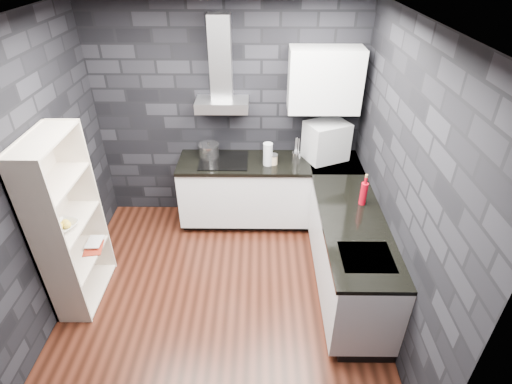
{
  "coord_description": "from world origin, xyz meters",
  "views": [
    {
      "loc": [
        0.39,
        -2.96,
        3.19
      ],
      "look_at": [
        0.35,
        0.45,
        1.0
      ],
      "focal_mm": 28.0,
      "sensor_mm": 36.0,
      "label": 1
    }
  ],
  "objects_px": {
    "glass_vase": "(268,154)",
    "utensil_crock": "(296,157)",
    "pot": "(209,151)",
    "storage_jar": "(274,160)",
    "bookshelf": "(68,224)",
    "fruit_bowl": "(64,226)",
    "red_bottle": "(363,194)",
    "appliance_garage": "(326,141)"
  },
  "relations": [
    {
      "from": "glass_vase",
      "to": "utensil_crock",
      "type": "relative_size",
      "value": 2.05
    },
    {
      "from": "pot",
      "to": "storage_jar",
      "type": "xyz_separation_m",
      "value": [
        0.79,
        -0.17,
        -0.03
      ]
    },
    {
      "from": "storage_jar",
      "to": "bookshelf",
      "type": "relative_size",
      "value": 0.06
    },
    {
      "from": "pot",
      "to": "bookshelf",
      "type": "bearing_deg",
      "value": -130.7
    },
    {
      "from": "storage_jar",
      "to": "fruit_bowl",
      "type": "relative_size",
      "value": 0.48
    },
    {
      "from": "pot",
      "to": "red_bottle",
      "type": "bearing_deg",
      "value": -31.0
    },
    {
      "from": "pot",
      "to": "utensil_crock",
      "type": "distance_m",
      "value": 1.06
    },
    {
      "from": "glass_vase",
      "to": "appliance_garage",
      "type": "relative_size",
      "value": 0.58
    },
    {
      "from": "red_bottle",
      "to": "bookshelf",
      "type": "relative_size",
      "value": 0.13
    },
    {
      "from": "glass_vase",
      "to": "fruit_bowl",
      "type": "xyz_separation_m",
      "value": [
        -1.9,
        -1.26,
        -0.1
      ]
    },
    {
      "from": "pot",
      "to": "bookshelf",
      "type": "distance_m",
      "value": 1.82
    },
    {
      "from": "storage_jar",
      "to": "bookshelf",
      "type": "height_order",
      "value": "bookshelf"
    },
    {
      "from": "bookshelf",
      "to": "storage_jar",
      "type": "bearing_deg",
      "value": 47.46
    },
    {
      "from": "storage_jar",
      "to": "bookshelf",
      "type": "distance_m",
      "value": 2.31
    },
    {
      "from": "bookshelf",
      "to": "fruit_bowl",
      "type": "xyz_separation_m",
      "value": [
        0.0,
        -0.07,
        0.04
      ]
    },
    {
      "from": "bookshelf",
      "to": "fruit_bowl",
      "type": "relative_size",
      "value": 7.79
    },
    {
      "from": "appliance_garage",
      "to": "fruit_bowl",
      "type": "height_order",
      "value": "appliance_garage"
    },
    {
      "from": "pot",
      "to": "storage_jar",
      "type": "bearing_deg",
      "value": -12.31
    },
    {
      "from": "glass_vase",
      "to": "red_bottle",
      "type": "relative_size",
      "value": 1.14
    },
    {
      "from": "appliance_garage",
      "to": "fruit_bowl",
      "type": "bearing_deg",
      "value": -175.67
    },
    {
      "from": "glass_vase",
      "to": "storage_jar",
      "type": "relative_size",
      "value": 2.46
    },
    {
      "from": "appliance_garage",
      "to": "bookshelf",
      "type": "relative_size",
      "value": 0.26
    },
    {
      "from": "pot",
      "to": "glass_vase",
      "type": "xyz_separation_m",
      "value": [
        0.72,
        -0.18,
        0.05
      ]
    },
    {
      "from": "utensil_crock",
      "to": "bookshelf",
      "type": "relative_size",
      "value": 0.07
    },
    {
      "from": "pot",
      "to": "bookshelf",
      "type": "relative_size",
      "value": 0.14
    },
    {
      "from": "glass_vase",
      "to": "fruit_bowl",
      "type": "bearing_deg",
      "value": -146.41
    },
    {
      "from": "utensil_crock",
      "to": "bookshelf",
      "type": "distance_m",
      "value": 2.57
    },
    {
      "from": "pot",
      "to": "red_bottle",
      "type": "distance_m",
      "value": 1.94
    },
    {
      "from": "red_bottle",
      "to": "bookshelf",
      "type": "height_order",
      "value": "bookshelf"
    },
    {
      "from": "red_bottle",
      "to": "utensil_crock",
      "type": "bearing_deg",
      "value": 124.69
    },
    {
      "from": "appliance_garage",
      "to": "bookshelf",
      "type": "height_order",
      "value": "bookshelf"
    },
    {
      "from": "appliance_garage",
      "to": "fruit_bowl",
      "type": "xyz_separation_m",
      "value": [
        -2.6,
        -1.43,
        -0.19
      ]
    },
    {
      "from": "glass_vase",
      "to": "appliance_garage",
      "type": "xyz_separation_m",
      "value": [
        0.7,
        0.17,
        0.09
      ]
    },
    {
      "from": "utensil_crock",
      "to": "red_bottle",
      "type": "xyz_separation_m",
      "value": [
        0.61,
        -0.88,
        0.05
      ]
    },
    {
      "from": "pot",
      "to": "storage_jar",
      "type": "height_order",
      "value": "pot"
    },
    {
      "from": "glass_vase",
      "to": "utensil_crock",
      "type": "bearing_deg",
      "value": 10.09
    },
    {
      "from": "pot",
      "to": "appliance_garage",
      "type": "xyz_separation_m",
      "value": [
        1.41,
        -0.01,
        0.14
      ]
    },
    {
      "from": "utensil_crock",
      "to": "appliance_garage",
      "type": "xyz_separation_m",
      "value": [
        0.36,
        0.11,
        0.16
      ]
    },
    {
      "from": "utensil_crock",
      "to": "bookshelf",
      "type": "height_order",
      "value": "bookshelf"
    },
    {
      "from": "utensil_crock",
      "to": "pot",
      "type": "bearing_deg",
      "value": 173.41
    },
    {
      "from": "bookshelf",
      "to": "appliance_garage",
      "type": "bearing_deg",
      "value": 43.73
    },
    {
      "from": "bookshelf",
      "to": "pot",
      "type": "bearing_deg",
      "value": 65.29
    }
  ]
}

